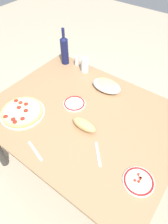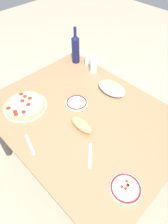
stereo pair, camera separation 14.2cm
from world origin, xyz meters
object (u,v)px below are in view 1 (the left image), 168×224
at_px(dining_table, 84,124).
at_px(side_plate_near, 139,181).
at_px(pepperoni_pizza, 22,112).
at_px(water_glass, 85,65).
at_px(bread_loaf, 84,125).
at_px(baked_pasta_dish, 107,85).
at_px(side_plate_far, 74,103).
at_px(spice_shaker, 77,61).
at_px(wine_bottle, 64,50).

bearing_deg(dining_table, side_plate_near, 158.11).
distance_m(pepperoni_pizza, water_glass, 0.68).
bearing_deg(bread_loaf, baked_pasta_dish, -77.23).
bearing_deg(baked_pasta_dish, side_plate_near, 135.68).
xyz_separation_m(pepperoni_pizza, side_plate_far, (-0.24, -0.30, -0.01)).
height_order(baked_pasta_dish, side_plate_far, baked_pasta_dish).
relative_size(dining_table, spice_shaker, 15.53).
height_order(side_plate_near, side_plate_far, side_plate_near).
relative_size(baked_pasta_dish, spice_shaker, 2.76).
distance_m(pepperoni_pizza, side_plate_far, 0.38).
bearing_deg(wine_bottle, spice_shaker, -159.89).
bearing_deg(side_plate_near, side_plate_far, -21.35).
distance_m(dining_table, baked_pasta_dish, 0.36).
xyz_separation_m(baked_pasta_dish, wine_bottle, (0.51, -0.09, 0.10)).
height_order(dining_table, pepperoni_pizza, pepperoni_pizza).
distance_m(dining_table, water_glass, 0.55).
distance_m(side_plate_near, bread_loaf, 0.48).
height_order(dining_table, baked_pasta_dish, baked_pasta_dish).
bearing_deg(pepperoni_pizza, side_plate_near, -177.58).
distance_m(wine_bottle, side_plate_near, 1.25).
height_order(wine_bottle, side_plate_far, wine_bottle).
xyz_separation_m(dining_table, wine_bottle, (0.54, -0.42, 0.24)).
relative_size(wine_bottle, side_plate_near, 1.90).
relative_size(water_glass, bread_loaf, 0.72).
distance_m(water_glass, side_plate_far, 0.43).
bearing_deg(bread_loaf, side_plate_near, 165.39).
xyz_separation_m(dining_table, spice_shaker, (0.43, -0.46, 0.14)).
bearing_deg(wine_bottle, side_plate_near, 149.33).
bearing_deg(water_glass, side_plate_far, 116.34).
bearing_deg(bread_loaf, dining_table, -52.53).
height_order(dining_table, side_plate_near, side_plate_near).
xyz_separation_m(dining_table, baked_pasta_dish, (0.02, -0.33, 0.14)).
relative_size(dining_table, water_glass, 10.32).
xyz_separation_m(dining_table, bread_loaf, (-0.07, 0.09, 0.13)).
xyz_separation_m(pepperoni_pizza, spice_shaker, (0.06, -0.71, 0.03)).
distance_m(dining_table, bread_loaf, 0.18).
height_order(water_glass, side_plate_far, water_glass).
relative_size(wine_bottle, water_glass, 2.52).
relative_size(dining_table, side_plate_far, 8.16).
bearing_deg(side_plate_near, wine_bottle, -30.67).
height_order(side_plate_far, bread_loaf, bread_loaf).
bearing_deg(baked_pasta_dish, pepperoni_pizza, 59.86).
bearing_deg(pepperoni_pizza, wine_bottle, -75.84).
bearing_deg(pepperoni_pizza, side_plate_far, -129.39).
height_order(water_glass, bread_loaf, water_glass).
bearing_deg(side_plate_near, baked_pasta_dish, -44.32).
bearing_deg(dining_table, wine_bottle, -38.14).
distance_m(pepperoni_pizza, spice_shaker, 0.72).
xyz_separation_m(side_plate_near, spice_shaker, (0.97, -0.68, 0.03)).
bearing_deg(wine_bottle, bread_loaf, 139.72).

